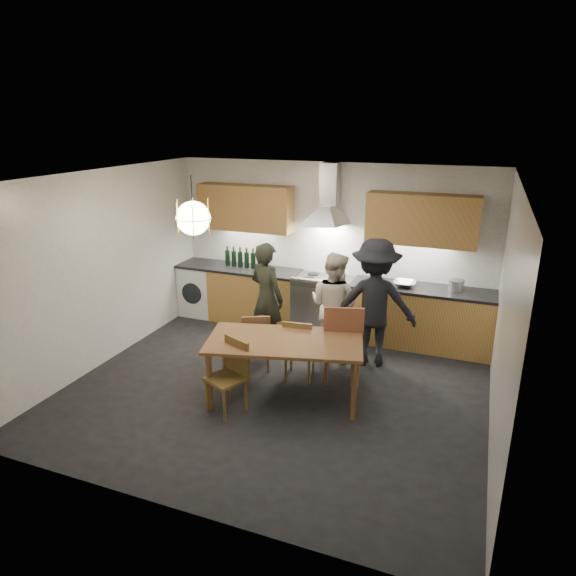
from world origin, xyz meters
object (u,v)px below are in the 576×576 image
(person_left, at_px, (267,297))
(wine_bottles, at_px, (247,258))
(chair_front, at_px, (231,370))
(mixing_bowl, at_px, (405,284))
(person_mid, at_px, (334,305))
(chair_back_left, at_px, (256,339))
(stock_pot, at_px, (456,286))
(person_right, at_px, (374,303))
(dining_table, at_px, (285,347))

(person_left, xyz_separation_m, wine_bottles, (-0.76, 0.95, 0.27))
(chair_front, height_order, mixing_bowl, mixing_bowl)
(person_mid, xyz_separation_m, wine_bottles, (-1.71, 0.82, 0.31))
(mixing_bowl, xyz_separation_m, wine_bottles, (-2.55, 0.07, 0.12))
(chair_back_left, xyz_separation_m, stock_pot, (2.35, 1.65, 0.51))
(chair_front, relative_size, person_right, 0.49)
(person_mid, distance_m, wine_bottles, 1.92)
(chair_front, xyz_separation_m, person_mid, (0.68, 1.79, 0.26))
(chair_front, bearing_deg, person_left, 122.86)
(person_left, height_order, wine_bottles, person_left)
(person_right, xyz_separation_m, stock_pot, (0.98, 0.84, 0.10))
(person_mid, bearing_deg, person_right, -165.66)
(person_right, distance_m, stock_pot, 1.30)
(chair_back_left, distance_m, person_right, 1.64)
(person_right, bearing_deg, dining_table, 48.16)
(person_mid, relative_size, person_right, 0.86)
(stock_pot, bearing_deg, dining_table, -128.99)
(dining_table, bearing_deg, wine_bottles, 110.67)
(dining_table, distance_m, chair_back_left, 0.82)
(dining_table, distance_m, chair_front, 0.68)
(person_right, height_order, stock_pot, person_right)
(person_left, relative_size, wine_bottles, 2.06)
(chair_front, relative_size, person_mid, 0.57)
(person_mid, height_order, stock_pot, person_mid)
(chair_back_left, bearing_deg, chair_front, 72.39)
(dining_table, distance_m, person_mid, 1.36)
(chair_front, relative_size, person_left, 0.54)
(chair_back_left, distance_m, person_left, 0.79)
(dining_table, distance_m, person_left, 1.43)
(chair_front, bearing_deg, dining_table, 66.67)
(person_right, distance_m, mixing_bowl, 0.82)
(mixing_bowl, bearing_deg, dining_table, -116.52)
(stock_pot, distance_m, wine_bottles, 3.26)
(chair_front, xyz_separation_m, wine_bottles, (-1.03, 2.61, 0.57))
(dining_table, height_order, wine_bottles, wine_bottles)
(mixing_bowl, relative_size, stock_pot, 1.55)
(person_right, bearing_deg, stock_pot, -150.76)
(stock_pot, bearing_deg, chair_back_left, -144.98)
(chair_back_left, distance_m, person_mid, 1.19)
(wine_bottles, bearing_deg, mixing_bowl, -1.60)
(person_mid, height_order, mixing_bowl, person_mid)
(stock_pot, bearing_deg, wine_bottles, 179.99)
(person_left, distance_m, person_right, 1.52)
(stock_pot, relative_size, wine_bottles, 0.27)
(chair_front, distance_m, mixing_bowl, 2.99)
(dining_table, bearing_deg, person_right, 45.34)
(dining_table, relative_size, wine_bottles, 2.54)
(person_left, bearing_deg, stock_pot, -137.16)
(person_mid, relative_size, stock_pot, 7.21)
(chair_front, height_order, person_right, person_right)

